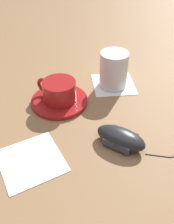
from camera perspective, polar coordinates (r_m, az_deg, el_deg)
ground_plane at (r=0.66m, az=1.05°, el=0.33°), size 3.00×3.00×0.00m
saucer at (r=0.68m, az=-6.30°, el=2.54°), size 0.15×0.15×0.01m
coffee_cup at (r=0.67m, az=-6.46°, el=4.86°), size 0.10×0.10×0.06m
computer_mouse at (r=0.56m, az=7.73°, el=-5.87°), size 0.12×0.12×0.04m
napkin_under_glass at (r=0.76m, az=6.09°, el=6.41°), size 0.14×0.14×0.00m
drinking_glass at (r=0.73m, az=6.10°, el=9.65°), size 0.08×0.08×0.10m
napkin_spare at (r=0.55m, az=-12.64°, el=-10.76°), size 0.15×0.15×0.00m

